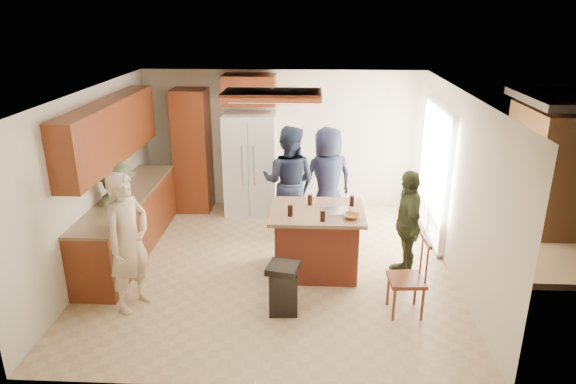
{
  "coord_description": "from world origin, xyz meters",
  "views": [
    {
      "loc": [
        0.54,
        -6.56,
        3.54
      ],
      "look_at": [
        0.22,
        0.0,
        1.15
      ],
      "focal_mm": 32.0,
      "sensor_mm": 36.0,
      "label": 1
    }
  ],
  "objects_px": {
    "person_side_right": "(407,224)",
    "kitchen_island": "(316,241)",
    "person_counter": "(120,213)",
    "person_front_left": "(128,242)",
    "person_behind_left": "(289,182)",
    "refrigerator": "(251,164)",
    "spindle_chair": "(408,280)",
    "trash_bin": "(283,288)",
    "person_behind_right": "(327,179)"
  },
  "relations": [
    {
      "from": "person_side_right",
      "to": "person_counter",
      "type": "xyz_separation_m",
      "value": [
        -4.05,
        0.23,
        -0.01
      ]
    },
    {
      "from": "refrigerator",
      "to": "trash_bin",
      "type": "bearing_deg",
      "value": -76.79
    },
    {
      "from": "refrigerator",
      "to": "trash_bin",
      "type": "relative_size",
      "value": 2.86
    },
    {
      "from": "spindle_chair",
      "to": "refrigerator",
      "type": "bearing_deg",
      "value": 125.25
    },
    {
      "from": "person_behind_right",
      "to": "spindle_chair",
      "type": "xyz_separation_m",
      "value": [
        0.92,
        -2.49,
        -0.42
      ]
    },
    {
      "from": "person_front_left",
      "to": "person_behind_left",
      "type": "xyz_separation_m",
      "value": [
        1.82,
        2.24,
        0.03
      ]
    },
    {
      "from": "spindle_chair",
      "to": "kitchen_island",
      "type": "bearing_deg",
      "value": 138.01
    },
    {
      "from": "person_front_left",
      "to": "person_behind_left",
      "type": "distance_m",
      "value": 2.88
    },
    {
      "from": "person_side_right",
      "to": "refrigerator",
      "type": "height_order",
      "value": "refrigerator"
    },
    {
      "from": "person_side_right",
      "to": "refrigerator",
      "type": "bearing_deg",
      "value": -135.01
    },
    {
      "from": "person_front_left",
      "to": "trash_bin",
      "type": "bearing_deg",
      "value": -66.57
    },
    {
      "from": "person_behind_left",
      "to": "refrigerator",
      "type": "relative_size",
      "value": 1.01
    },
    {
      "from": "person_behind_left",
      "to": "person_counter",
      "type": "xyz_separation_m",
      "value": [
        -2.38,
        -1.04,
        -0.16
      ]
    },
    {
      "from": "person_front_left",
      "to": "trash_bin",
      "type": "xyz_separation_m",
      "value": [
        1.86,
        -0.02,
        -0.56
      ]
    },
    {
      "from": "person_side_right",
      "to": "trash_bin",
      "type": "height_order",
      "value": "person_side_right"
    },
    {
      "from": "person_behind_right",
      "to": "refrigerator",
      "type": "height_order",
      "value": "refrigerator"
    },
    {
      "from": "person_counter",
      "to": "kitchen_island",
      "type": "relative_size",
      "value": 1.18
    },
    {
      "from": "person_counter",
      "to": "kitchen_island",
      "type": "height_order",
      "value": "person_counter"
    },
    {
      "from": "trash_bin",
      "to": "person_behind_left",
      "type": "bearing_deg",
      "value": 90.97
    },
    {
      "from": "person_behind_right",
      "to": "person_side_right",
      "type": "xyz_separation_m",
      "value": [
        1.04,
        -1.53,
        -0.11
      ]
    },
    {
      "from": "spindle_chair",
      "to": "trash_bin",
      "type": "bearing_deg",
      "value": -178.52
    },
    {
      "from": "person_counter",
      "to": "refrigerator",
      "type": "relative_size",
      "value": 0.84
    },
    {
      "from": "person_side_right",
      "to": "person_counter",
      "type": "height_order",
      "value": "person_side_right"
    },
    {
      "from": "person_behind_left",
      "to": "spindle_chair",
      "type": "relative_size",
      "value": 1.83
    },
    {
      "from": "kitchen_island",
      "to": "person_counter",
      "type": "bearing_deg",
      "value": 176.02
    },
    {
      "from": "refrigerator",
      "to": "spindle_chair",
      "type": "bearing_deg",
      "value": -54.75
    },
    {
      "from": "person_behind_left",
      "to": "refrigerator",
      "type": "distance_m",
      "value": 1.22
    },
    {
      "from": "person_behind_right",
      "to": "kitchen_island",
      "type": "height_order",
      "value": "person_behind_right"
    },
    {
      "from": "spindle_chair",
      "to": "person_front_left",
      "type": "bearing_deg",
      "value": -179.75
    },
    {
      "from": "person_behind_right",
      "to": "spindle_chair",
      "type": "relative_size",
      "value": 1.75
    },
    {
      "from": "person_side_right",
      "to": "refrigerator",
      "type": "distance_m",
      "value": 3.28
    },
    {
      "from": "person_side_right",
      "to": "person_counter",
      "type": "distance_m",
      "value": 4.05
    },
    {
      "from": "person_behind_left",
      "to": "person_behind_right",
      "type": "relative_size",
      "value": 1.04
    },
    {
      "from": "person_behind_right",
      "to": "refrigerator",
      "type": "bearing_deg",
      "value": -50.08
    },
    {
      "from": "person_side_right",
      "to": "trash_bin",
      "type": "distance_m",
      "value": 1.96
    },
    {
      "from": "person_front_left",
      "to": "spindle_chair",
      "type": "distance_m",
      "value": 3.39
    },
    {
      "from": "person_counter",
      "to": "person_side_right",
      "type": "bearing_deg",
      "value": -69.54
    },
    {
      "from": "trash_bin",
      "to": "person_side_right",
      "type": "bearing_deg",
      "value": 31.45
    },
    {
      "from": "person_front_left",
      "to": "person_side_right",
      "type": "xyz_separation_m",
      "value": [
        3.49,
        0.97,
        -0.11
      ]
    },
    {
      "from": "person_front_left",
      "to": "person_counter",
      "type": "xyz_separation_m",
      "value": [
        -0.56,
        1.2,
        -0.12
      ]
    },
    {
      "from": "spindle_chair",
      "to": "person_side_right",
      "type": "bearing_deg",
      "value": 82.55
    },
    {
      "from": "person_side_right",
      "to": "kitchen_island",
      "type": "relative_size",
      "value": 1.19
    },
    {
      "from": "refrigerator",
      "to": "spindle_chair",
      "type": "height_order",
      "value": "refrigerator"
    },
    {
      "from": "kitchen_island",
      "to": "refrigerator",
      "type": "bearing_deg",
      "value": 117.75
    },
    {
      "from": "person_side_right",
      "to": "refrigerator",
      "type": "relative_size",
      "value": 0.85
    },
    {
      "from": "kitchen_island",
      "to": "spindle_chair",
      "type": "relative_size",
      "value": 1.29
    },
    {
      "from": "person_behind_left",
      "to": "person_side_right",
      "type": "relative_size",
      "value": 1.19
    },
    {
      "from": "person_front_left",
      "to": "refrigerator",
      "type": "bearing_deg",
      "value": 5.32
    },
    {
      "from": "person_behind_left",
      "to": "person_behind_right",
      "type": "distance_m",
      "value": 0.68
    },
    {
      "from": "person_front_left",
      "to": "person_behind_right",
      "type": "distance_m",
      "value": 3.5
    }
  ]
}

